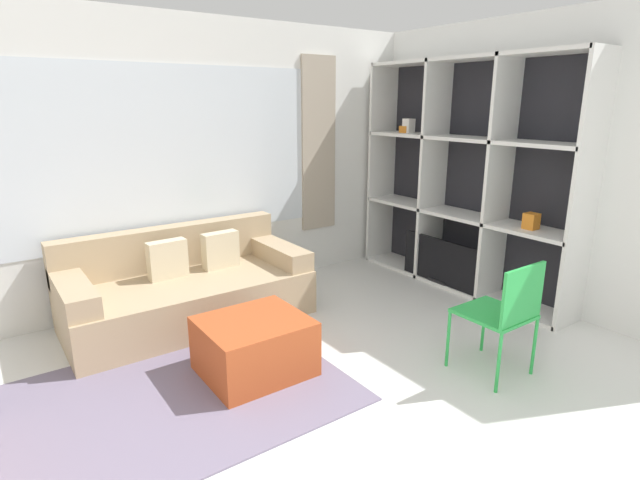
% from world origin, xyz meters
% --- Properties ---
extents(wall_back, '(6.85, 0.11, 2.70)m').
position_xyz_m(wall_back, '(0.00, 3.36, 1.36)').
color(wall_back, white).
rests_on(wall_back, ground_plane).
extents(wall_right, '(0.07, 4.53, 2.70)m').
position_xyz_m(wall_right, '(2.86, 1.66, 1.35)').
color(wall_right, white).
rests_on(wall_right, ground_plane).
extents(area_rug, '(2.93, 1.66, 0.01)m').
position_xyz_m(area_rug, '(-0.97, 1.66, 0.01)').
color(area_rug, slate).
rests_on(area_rug, ground_plane).
extents(shelving_unit, '(0.42, 2.52, 2.34)m').
position_xyz_m(shelving_unit, '(2.65, 1.99, 1.13)').
color(shelving_unit, '#232328').
rests_on(shelving_unit, ground_plane).
extents(couch_main, '(2.09, 1.00, 0.80)m').
position_xyz_m(couch_main, '(-0.08, 2.82, 0.29)').
color(couch_main, tan).
rests_on(couch_main, ground_plane).
extents(ottoman, '(0.73, 0.65, 0.42)m').
position_xyz_m(ottoman, '(-0.03, 1.63, 0.21)').
color(ottoman, '#B74C23').
rests_on(ottoman, ground_plane).
extents(folding_chair, '(0.44, 0.46, 0.86)m').
position_xyz_m(folding_chair, '(1.40, 0.58, 0.52)').
color(folding_chair, green).
rests_on(folding_chair, ground_plane).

